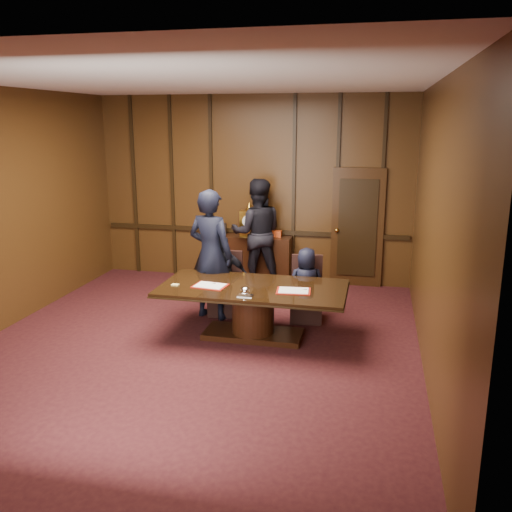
# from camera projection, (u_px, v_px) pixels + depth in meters

# --- Properties ---
(room) EXTENTS (7.00, 7.04, 3.50)m
(room) POSITION_uv_depth(u_px,v_px,m) (199.00, 222.00, 7.09)
(room) COLOR black
(room) RESTS_ON ground
(sideboard) EXTENTS (1.60, 0.45, 1.54)m
(sideboard) POSITION_uv_depth(u_px,v_px,m) (250.00, 257.00, 10.36)
(sideboard) COLOR black
(sideboard) RESTS_ON ground
(conference_table) EXTENTS (2.62, 1.32, 0.76)m
(conference_table) POSITION_uv_depth(u_px,v_px,m) (253.00, 303.00, 7.66)
(conference_table) COLOR black
(conference_table) RESTS_ON ground
(folder_left) EXTENTS (0.50, 0.39, 0.02)m
(folder_left) POSITION_uv_depth(u_px,v_px,m) (210.00, 286.00, 7.59)
(folder_left) COLOR maroon
(folder_left) RESTS_ON conference_table
(folder_right) EXTENTS (0.49, 0.37, 0.02)m
(folder_right) POSITION_uv_depth(u_px,v_px,m) (294.00, 291.00, 7.36)
(folder_right) COLOR maroon
(folder_right) RESTS_ON conference_table
(inkstand) EXTENTS (0.20, 0.14, 0.12)m
(inkstand) POSITION_uv_depth(u_px,v_px,m) (245.00, 292.00, 7.16)
(inkstand) COLOR white
(inkstand) RESTS_ON conference_table
(notepad) EXTENTS (0.10, 0.07, 0.01)m
(notepad) POSITION_uv_depth(u_px,v_px,m) (175.00, 285.00, 7.64)
(notepad) COLOR #EFDA75
(notepad) RESTS_ON conference_table
(chair_left) EXTENTS (0.50, 0.50, 0.99)m
(chair_left) POSITION_uv_depth(u_px,v_px,m) (226.00, 296.00, 8.68)
(chair_left) COLOR black
(chair_left) RESTS_ON ground
(chair_right) EXTENTS (0.53, 0.53, 0.99)m
(chair_right) POSITION_uv_depth(u_px,v_px,m) (306.00, 301.00, 8.40)
(chair_right) COLOR black
(chair_right) RESTS_ON ground
(signatory_left) EXTENTS (0.80, 0.46, 1.28)m
(signatory_left) POSITION_uv_depth(u_px,v_px,m) (224.00, 276.00, 8.52)
(signatory_left) COLOR black
(signatory_left) RESTS_ON ground
(signatory_right) EXTENTS (0.64, 0.49, 1.16)m
(signatory_right) POSITION_uv_depth(u_px,v_px,m) (306.00, 285.00, 8.26)
(signatory_right) COLOR black
(signatory_right) RESTS_ON ground
(witness_left) EXTENTS (0.84, 0.66, 2.03)m
(witness_left) POSITION_uv_depth(u_px,v_px,m) (211.00, 255.00, 8.34)
(witness_left) COLOR black
(witness_left) RESTS_ON ground
(witness_right) EXTENTS (1.13, 0.97, 2.00)m
(witness_right) POSITION_uv_depth(u_px,v_px,m) (257.00, 233.00, 10.01)
(witness_right) COLOR black
(witness_right) RESTS_ON ground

